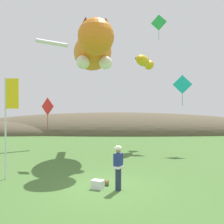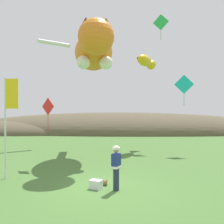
% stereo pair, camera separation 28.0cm
% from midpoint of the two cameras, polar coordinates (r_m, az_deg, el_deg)
% --- Properties ---
extents(ground_plane, '(120.00, 120.00, 0.00)m').
position_cam_midpoint_polar(ground_plane, '(10.73, -1.30, -16.99)').
color(ground_plane, '#477033').
extents(distant_hill_ridge, '(55.33, 13.84, 5.79)m').
position_cam_midpoint_polar(distant_hill_ridge, '(36.89, -3.52, -4.60)').
color(distant_hill_ridge, brown).
rests_on(distant_hill_ridge, ground).
extents(festival_attendant, '(0.43, 0.49, 1.77)m').
position_cam_midpoint_polar(festival_attendant, '(10.20, 0.63, -12.36)').
color(festival_attendant, '#232D47').
rests_on(festival_attendant, ground).
extents(kite_spool, '(0.15, 0.27, 0.27)m').
position_cam_midpoint_polar(kite_spool, '(11.03, -1.93, -15.78)').
color(kite_spool, olive).
rests_on(kite_spool, ground).
extents(picnic_cooler, '(0.58, 0.49, 0.36)m').
position_cam_midpoint_polar(picnic_cooler, '(10.60, -4.06, -16.19)').
color(picnic_cooler, white).
rests_on(picnic_cooler, ground).
extents(festival_banner_pole, '(0.66, 0.08, 4.73)m').
position_cam_midpoint_polar(festival_banner_pole, '(12.57, -23.16, -0.12)').
color(festival_banner_pole, silver).
rests_on(festival_banner_pole, ground).
extents(kite_giant_cat, '(3.40, 9.17, 2.80)m').
position_cam_midpoint_polar(kite_giant_cat, '(17.41, -4.81, 13.78)').
color(kite_giant_cat, orange).
extents(kite_fish_windsock, '(2.09, 3.46, 1.03)m').
position_cam_midpoint_polar(kite_fish_windsock, '(22.00, 6.96, 11.42)').
color(kite_fish_windsock, gold).
extents(kite_tube_streamer, '(2.71, 2.22, 0.44)m').
position_cam_midpoint_polar(kite_tube_streamer, '(24.90, -13.82, 15.08)').
color(kite_tube_streamer, white).
extents(kite_diamond_teal, '(1.44, 0.28, 2.36)m').
position_cam_midpoint_polar(kite_diamond_teal, '(19.94, 15.40, 6.05)').
color(kite_diamond_teal, '#19BFBF').
extents(kite_diamond_green, '(1.39, 0.55, 2.39)m').
position_cam_midpoint_polar(kite_diamond_green, '(24.80, 10.31, 19.45)').
color(kite_diamond_green, green).
extents(kite_diamond_red, '(0.87, 0.58, 1.93)m').
position_cam_midpoint_polar(kite_diamond_red, '(14.86, -15.02, 1.16)').
color(kite_diamond_red, red).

